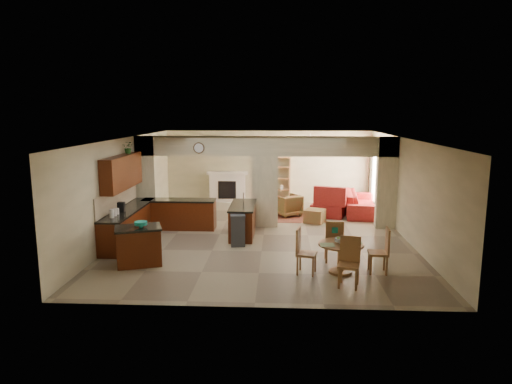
{
  "coord_description": "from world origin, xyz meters",
  "views": [
    {
      "loc": [
        0.43,
        -12.85,
        3.54
      ],
      "look_at": [
        -0.24,
        0.3,
        1.21
      ],
      "focal_mm": 32.0,
      "sensor_mm": 36.0,
      "label": 1
    }
  ],
  "objects_px": {
    "kitchen_island": "(139,246)",
    "dining_table": "(341,253)",
    "sofa": "(361,203)",
    "armchair": "(288,205)"
  },
  "relations": [
    {
      "from": "kitchen_island",
      "to": "sofa",
      "type": "distance_m",
      "value": 8.39
    },
    {
      "from": "kitchen_island",
      "to": "sofa",
      "type": "height_order",
      "value": "kitchen_island"
    },
    {
      "from": "kitchen_island",
      "to": "dining_table",
      "type": "bearing_deg",
      "value": -23.49
    },
    {
      "from": "kitchen_island",
      "to": "armchair",
      "type": "bearing_deg",
      "value": 36.66
    },
    {
      "from": "sofa",
      "to": "armchair",
      "type": "distance_m",
      "value": 2.6
    },
    {
      "from": "armchair",
      "to": "kitchen_island",
      "type": "bearing_deg",
      "value": 23.52
    },
    {
      "from": "dining_table",
      "to": "sofa",
      "type": "distance_m",
      "value": 6.26
    },
    {
      "from": "kitchen_island",
      "to": "dining_table",
      "type": "distance_m",
      "value": 4.65
    },
    {
      "from": "dining_table",
      "to": "armchair",
      "type": "height_order",
      "value": "armchair"
    },
    {
      "from": "dining_table",
      "to": "kitchen_island",
      "type": "bearing_deg",
      "value": 175.66
    }
  ]
}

